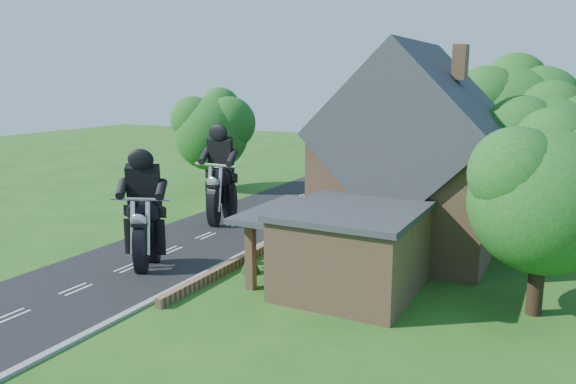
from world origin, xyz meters
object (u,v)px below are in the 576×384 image
at_px(motorcycle_lead, 147,251).
at_px(motorcycle_follow, 222,209).
at_px(garden_wall, 292,234).
at_px(house, 413,164).
at_px(annex, 349,248).

distance_m(motorcycle_lead, motorcycle_follow, 8.38).
relative_size(motorcycle_lead, motorcycle_follow, 0.92).
distance_m(garden_wall, house, 7.52).
relative_size(garden_wall, annex, 3.12).
xyz_separation_m(annex, motorcycle_follow, (-10.54, 6.41, -0.88)).
distance_m(garden_wall, motorcycle_lead, 8.40).
bearing_deg(annex, motorcycle_lead, -168.55).
xyz_separation_m(garden_wall, house, (6.19, 1.00, 4.14)).
bearing_deg(house, garden_wall, -170.83).
xyz_separation_m(garden_wall, motorcycle_lead, (-3.46, -7.63, 0.62)).
bearing_deg(motorcycle_follow, annex, 149.16).
height_order(garden_wall, annex, annex).
distance_m(annex, motorcycle_follow, 12.37).
bearing_deg(annex, motorcycle_follow, 148.71).
relative_size(garden_wall, house, 2.15).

